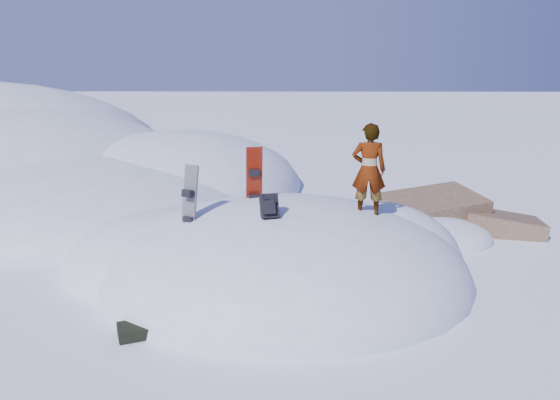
{
  "coord_description": "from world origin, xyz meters",
  "views": [
    {
      "loc": [
        0.05,
        -9.65,
        4.04
      ],
      "look_at": [
        -0.08,
        0.3,
        1.46
      ],
      "focal_mm": 35.0,
      "sensor_mm": 36.0,
      "label": 1
    }
  ],
  "objects_px": {
    "snowboard_red": "(254,188)",
    "backpack": "(269,206)",
    "snowboard_dark": "(189,209)",
    "person": "(369,170)"
  },
  "relations": [
    {
      "from": "snowboard_dark",
      "to": "snowboard_red",
      "type": "bearing_deg",
      "value": 76.0
    },
    {
      "from": "snowboard_red",
      "to": "snowboard_dark",
      "type": "bearing_deg",
      "value": -147.64
    },
    {
      "from": "snowboard_red",
      "to": "backpack",
      "type": "bearing_deg",
      "value": -85.56
    },
    {
      "from": "snowboard_dark",
      "to": "person",
      "type": "relative_size",
      "value": 0.94
    },
    {
      "from": "snowboard_dark",
      "to": "person",
      "type": "bearing_deg",
      "value": 40.51
    },
    {
      "from": "snowboard_dark",
      "to": "person",
      "type": "distance_m",
      "value": 3.27
    },
    {
      "from": "snowboard_red",
      "to": "backpack",
      "type": "relative_size",
      "value": 3.34
    },
    {
      "from": "snowboard_dark",
      "to": "backpack",
      "type": "xyz_separation_m",
      "value": [
        1.42,
        -0.3,
        0.14
      ]
    },
    {
      "from": "snowboard_red",
      "to": "snowboard_dark",
      "type": "xyz_separation_m",
      "value": [
        -1.09,
        -0.99,
        -0.16
      ]
    },
    {
      "from": "snowboard_red",
      "to": "backpack",
      "type": "xyz_separation_m",
      "value": [
        0.33,
        -1.29,
        -0.02
      ]
    }
  ]
}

